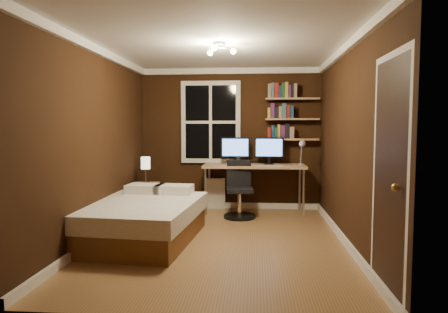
# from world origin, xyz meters

# --- Properties ---
(floor) EXTENTS (4.20, 4.20, 0.00)m
(floor) POSITION_xyz_m (0.00, 0.00, 0.00)
(floor) COLOR brown
(floor) RESTS_ON ground
(wall_back) EXTENTS (3.20, 0.04, 2.50)m
(wall_back) POSITION_xyz_m (0.00, 2.10, 1.25)
(wall_back) COLOR black
(wall_back) RESTS_ON ground
(wall_left) EXTENTS (0.04, 4.20, 2.50)m
(wall_left) POSITION_xyz_m (-1.60, 0.00, 1.25)
(wall_left) COLOR black
(wall_left) RESTS_ON ground
(wall_right) EXTENTS (0.04, 4.20, 2.50)m
(wall_right) POSITION_xyz_m (1.60, 0.00, 1.25)
(wall_right) COLOR black
(wall_right) RESTS_ON ground
(ceiling) EXTENTS (3.20, 4.20, 0.02)m
(ceiling) POSITION_xyz_m (0.00, 0.00, 2.50)
(ceiling) COLOR white
(ceiling) RESTS_ON wall_back
(window) EXTENTS (1.06, 0.06, 1.46)m
(window) POSITION_xyz_m (-0.35, 2.06, 1.55)
(window) COLOR white
(window) RESTS_ON wall_back
(door) EXTENTS (0.03, 0.82, 2.05)m
(door) POSITION_xyz_m (1.59, -1.55, 1.02)
(door) COLOR black
(door) RESTS_ON ground
(door_knob) EXTENTS (0.06, 0.06, 0.06)m
(door_knob) POSITION_xyz_m (1.55, -1.85, 1.00)
(door_knob) COLOR gold
(door_knob) RESTS_ON door
(ceiling_fixture) EXTENTS (0.44, 0.44, 0.18)m
(ceiling_fixture) POSITION_xyz_m (0.00, -0.10, 2.40)
(ceiling_fixture) COLOR beige
(ceiling_fixture) RESTS_ON ceiling
(bookshelf_lower) EXTENTS (0.92, 0.22, 0.03)m
(bookshelf_lower) POSITION_xyz_m (1.08, 1.98, 1.25)
(bookshelf_lower) COLOR tan
(bookshelf_lower) RESTS_ON wall_back
(books_row_lower) EXTENTS (0.42, 0.16, 0.23)m
(books_row_lower) POSITION_xyz_m (1.08, 1.98, 1.38)
(books_row_lower) COLOR maroon
(books_row_lower) RESTS_ON bookshelf_lower
(bookshelf_middle) EXTENTS (0.92, 0.22, 0.03)m
(bookshelf_middle) POSITION_xyz_m (1.08, 1.98, 1.60)
(bookshelf_middle) COLOR tan
(bookshelf_middle) RESTS_ON wall_back
(books_row_middle) EXTENTS (0.42, 0.16, 0.23)m
(books_row_middle) POSITION_xyz_m (1.08, 1.98, 1.73)
(books_row_middle) COLOR navy
(books_row_middle) RESTS_ON bookshelf_middle
(bookshelf_upper) EXTENTS (0.92, 0.22, 0.03)m
(bookshelf_upper) POSITION_xyz_m (1.08, 1.98, 1.95)
(bookshelf_upper) COLOR tan
(bookshelf_upper) RESTS_ON wall_back
(books_row_upper) EXTENTS (0.54, 0.16, 0.23)m
(books_row_upper) POSITION_xyz_m (1.08, 1.98, 2.08)
(books_row_upper) COLOR #235325
(books_row_upper) RESTS_ON bookshelf_upper
(bed) EXTENTS (1.49, 1.96, 0.63)m
(bed) POSITION_xyz_m (-1.00, -0.05, 0.27)
(bed) COLOR brown
(bed) RESTS_ON ground
(nightstand) EXTENTS (0.50, 0.50, 0.54)m
(nightstand) POSITION_xyz_m (-1.34, 1.33, 0.27)
(nightstand) COLOR brown
(nightstand) RESTS_ON ground
(bedside_lamp) EXTENTS (0.15, 0.15, 0.44)m
(bedside_lamp) POSITION_xyz_m (-1.34, 1.33, 0.76)
(bedside_lamp) COLOR beige
(bedside_lamp) RESTS_ON nightstand
(radiator) EXTENTS (0.36, 0.13, 0.54)m
(radiator) POSITION_xyz_m (-0.27, 2.00, 0.27)
(radiator) COLOR beige
(radiator) RESTS_ON ground
(desk) EXTENTS (1.73, 0.65, 0.82)m
(desk) POSITION_xyz_m (0.43, 1.76, 0.76)
(desk) COLOR tan
(desk) RESTS_ON ground
(monitor_left) EXTENTS (0.50, 0.12, 0.46)m
(monitor_left) POSITION_xyz_m (0.10, 1.84, 1.05)
(monitor_left) COLOR black
(monitor_left) RESTS_ON desk
(monitor_right) EXTENTS (0.50, 0.12, 0.46)m
(monitor_right) POSITION_xyz_m (0.68, 1.84, 1.05)
(monitor_right) COLOR black
(monitor_right) RESTS_ON desk
(desk_lamp) EXTENTS (0.14, 0.32, 0.44)m
(desk_lamp) POSITION_xyz_m (1.22, 1.63, 1.04)
(desk_lamp) COLOR silver
(desk_lamp) RESTS_ON desk
(office_chair) EXTENTS (0.51, 0.51, 0.93)m
(office_chair) POSITION_xyz_m (0.20, 1.35, 0.34)
(office_chair) COLOR black
(office_chair) RESTS_ON ground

